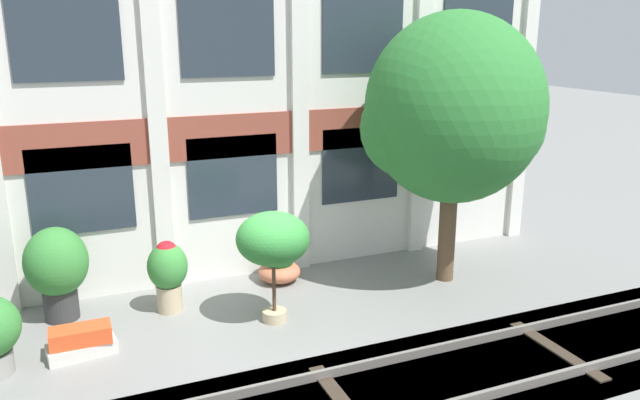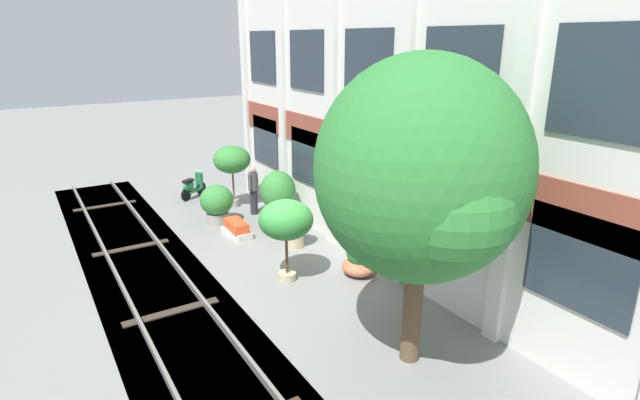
{
  "view_description": "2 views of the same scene",
  "coord_description": "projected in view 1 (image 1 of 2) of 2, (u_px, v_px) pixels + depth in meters",
  "views": [
    {
      "loc": [
        -3.24,
        -9.92,
        5.24
      ],
      "look_at": [
        1.42,
        1.19,
        1.91
      ],
      "focal_mm": 35.0,
      "sensor_mm": 36.0,
      "label": 1
    },
    {
      "loc": [
        10.11,
        -5.03,
        5.78
      ],
      "look_at": [
        -0.13,
        1.24,
        1.87
      ],
      "focal_mm": 28.0,
      "sensor_mm": 36.0,
      "label": 2
    }
  ],
  "objects": [
    {
      "name": "ground_plane",
      "position": [
        274.0,
        324.0,
        11.43
      ],
      "size": [
        80.0,
        80.0,
        0.0
      ],
      "primitive_type": "plane",
      "color": "gray"
    },
    {
      "name": "potted_plant_stone_basin",
      "position": [
        168.0,
        270.0,
        11.77
      ],
      "size": [
        0.76,
        0.76,
        1.41
      ],
      "color": "tan",
      "rests_on": "ground"
    },
    {
      "name": "potted_plant_square_trough",
      "position": [
        81.0,
        342.0,
        10.31
      ],
      "size": [
        1.14,
        0.64,
        0.5
      ],
      "color": "beige",
      "rests_on": "ground"
    },
    {
      "name": "potted_plant_terracotta_small",
      "position": [
        273.0,
        241.0,
        11.17
      ],
      "size": [
        1.33,
        1.33,
        2.09
      ],
      "color": "tan",
      "rests_on": "ground"
    },
    {
      "name": "potted_plant_fluted_column",
      "position": [
        57.0,
        267.0,
        11.39
      ],
      "size": [
        1.13,
        1.13,
        1.78
      ],
      "color": "#333333",
      "rests_on": "ground"
    },
    {
      "name": "apartment_facade",
      "position": [
        227.0,
        102.0,
        12.88
      ],
      "size": [
        15.27,
        0.64,
        7.58
      ],
      "color": "silver",
      "rests_on": "ground"
    },
    {
      "name": "potted_plant_wide_bowl",
      "position": [
        279.0,
        263.0,
        13.27
      ],
      "size": [
        0.91,
        0.91,
        0.96
      ],
      "color": "#B76647",
      "rests_on": "ground"
    },
    {
      "name": "broadleaf_tree",
      "position": [
        454.0,
        114.0,
        12.56
      ],
      "size": [
        3.8,
        3.62,
        5.61
      ],
      "color": "brown",
      "rests_on": "ground"
    }
  ]
}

